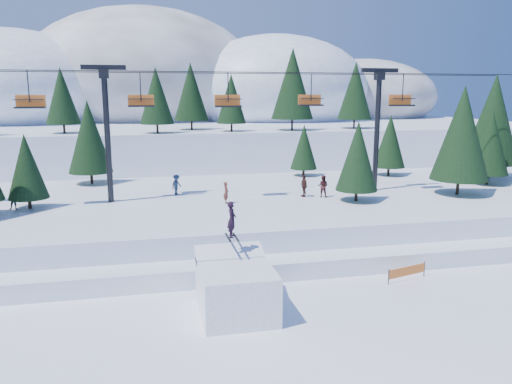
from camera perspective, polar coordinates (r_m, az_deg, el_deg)
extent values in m
plane|color=white|center=(24.56, 3.64, -14.69)|extent=(160.00, 160.00, 0.00)
cube|color=white|center=(40.80, -3.41, -2.24)|extent=(70.00, 22.00, 2.50)
cube|color=white|center=(31.54, -0.44, -7.60)|extent=(70.00, 6.00, 1.10)
cube|color=white|center=(89.74, -8.60, 6.14)|extent=(110.00, 60.00, 6.00)
ellipsoid|color=white|center=(95.69, -26.20, 10.51)|extent=(36.00, 32.40, 19.80)
ellipsoid|color=#605B59|center=(99.22, -12.75, 12.40)|extent=(44.00, 39.60, 26.40)
ellipsoid|color=white|center=(94.37, 2.35, 11.62)|extent=(34.00, 30.60, 19.72)
ellipsoid|color=#605B59|center=(106.81, 12.09, 10.64)|extent=(30.00, 27.00, 15.00)
cylinder|color=black|center=(62.02, -11.20, 7.13)|extent=(0.26, 0.26, 1.10)
cone|color=#173216|center=(61.88, -11.34, 10.76)|extent=(4.08, 4.08, 6.74)
cylinder|color=black|center=(63.96, -2.81, 7.40)|extent=(0.26, 0.26, 1.00)
cone|color=#173216|center=(63.82, -2.84, 10.61)|extent=(3.72, 3.72, 6.15)
cylinder|color=black|center=(65.96, 4.14, 7.71)|extent=(0.26, 0.26, 1.47)
cone|color=#173216|center=(65.85, 4.20, 12.26)|extent=(5.45, 5.45, 9.01)
cylinder|color=black|center=(65.08, -21.07, 6.78)|extent=(0.26, 0.26, 1.09)
cone|color=#173216|center=(64.95, -21.32, 10.21)|extent=(4.06, 4.06, 6.71)
cylinder|color=black|center=(70.66, 11.14, 7.67)|extent=(0.26, 0.26, 1.25)
cone|color=#173216|center=(70.54, 11.27, 11.30)|extent=(4.66, 4.66, 7.71)
cylinder|color=black|center=(67.47, -7.36, 7.62)|extent=(0.26, 0.26, 1.22)
cone|color=#173216|center=(67.34, -7.46, 11.32)|extent=(4.54, 4.54, 7.50)
cube|color=white|center=(25.04, -2.31, -11.15)|extent=(3.54, 4.38, 2.40)
cube|color=white|center=(26.34, -3.07, -7.11)|extent=(3.54, 1.53, 0.85)
imported|color=black|center=(25.55, -2.79, -3.14)|extent=(0.64, 0.79, 1.87)
cube|color=black|center=(25.77, -3.21, -5.21)|extent=(0.11, 1.65, 0.03)
cube|color=black|center=(25.83, -2.33, -5.16)|extent=(0.11, 1.65, 0.03)
cylinder|color=black|center=(39.41, -16.61, 6.05)|extent=(0.44, 0.44, 10.00)
cube|color=black|center=(39.33, -17.04, 13.47)|extent=(3.20, 0.35, 0.35)
cube|color=black|center=(39.31, -17.00, 12.81)|extent=(0.70, 0.70, 0.70)
cylinder|color=black|center=(43.80, 13.65, 6.67)|extent=(0.44, 0.44, 10.00)
cube|color=black|center=(43.72, 13.96, 13.35)|extent=(3.20, 0.35, 0.35)
cube|color=black|center=(43.70, 13.93, 12.76)|extent=(0.70, 0.70, 0.70)
cylinder|color=black|center=(38.91, -0.32, 13.53)|extent=(46.00, 0.06, 0.06)
cylinder|color=black|center=(41.26, -1.05, 13.40)|extent=(46.00, 0.06, 0.06)
cylinder|color=black|center=(38.77, -24.58, 10.92)|extent=(0.08, 0.08, 2.20)
cube|color=black|center=(38.78, -24.41, 8.79)|extent=(2.00, 0.75, 0.12)
cube|color=orange|center=(39.14, -24.35, 9.47)|extent=(2.00, 0.10, 0.85)
cylinder|color=black|center=(38.43, -24.58, 9.58)|extent=(2.00, 0.06, 0.06)
cylinder|color=black|center=(40.39, -13.07, 11.60)|extent=(0.08, 0.08, 2.20)
cube|color=black|center=(40.40, -12.98, 9.55)|extent=(2.00, 0.75, 0.12)
cube|color=orange|center=(40.77, -13.01, 10.19)|extent=(2.00, 0.10, 0.85)
cylinder|color=black|center=(40.04, -13.01, 10.32)|extent=(2.00, 0.06, 0.06)
cylinder|color=black|center=(38.52, -3.22, 11.90)|extent=(0.08, 0.08, 2.20)
cube|color=black|center=(38.53, -3.19, 9.74)|extent=(2.00, 0.75, 0.12)
cube|color=orange|center=(38.89, -3.29, 10.42)|extent=(2.00, 0.10, 0.85)
cylinder|color=black|center=(38.17, -3.11, 10.56)|extent=(2.00, 0.06, 0.06)
cylinder|color=black|center=(42.67, 6.34, 11.78)|extent=(0.08, 0.08, 2.20)
cube|color=black|center=(42.68, 6.29, 9.83)|extent=(2.00, 0.75, 0.12)
cube|color=orange|center=(43.03, 6.14, 10.45)|extent=(2.00, 0.10, 0.85)
cylinder|color=black|center=(42.34, 6.47, 10.56)|extent=(2.00, 0.06, 0.06)
cylinder|color=black|center=(43.32, 16.45, 11.39)|extent=(0.08, 0.08, 2.20)
cube|color=black|center=(43.33, 16.34, 9.48)|extent=(2.00, 0.75, 0.12)
cube|color=orange|center=(43.66, 16.13, 10.09)|extent=(2.00, 0.10, 0.85)
cylinder|color=black|center=(43.02, 16.61, 10.19)|extent=(2.00, 0.06, 0.06)
cylinder|color=black|center=(44.53, 22.05, 0.55)|extent=(0.26, 0.26, 1.24)
cone|color=#173216|center=(43.99, 22.47, 6.24)|extent=(4.61, 4.61, 7.63)
cylinder|color=black|center=(50.59, 24.87, 1.35)|extent=(0.26, 0.26, 0.95)
cone|color=#173216|center=(50.18, 25.19, 5.18)|extent=(3.54, 3.54, 5.85)
cylinder|color=black|center=(54.67, 25.05, 2.24)|extent=(0.26, 0.26, 1.41)
cone|color=#173216|center=(54.20, 25.49, 7.52)|extent=(5.25, 5.25, 8.69)
cylinder|color=black|center=(52.70, 14.89, 2.32)|extent=(0.26, 0.26, 0.86)
cone|color=#173216|center=(52.34, 15.06, 5.65)|extent=(3.20, 3.20, 5.29)
cylinder|color=black|center=(48.67, -18.27, 1.55)|extent=(0.26, 0.26, 1.07)
cone|color=#173216|center=(48.22, -18.55, 6.03)|extent=(3.97, 3.97, 6.57)
cylinder|color=black|center=(50.89, 5.45, 2.27)|extent=(0.26, 0.26, 0.73)
cone|color=#173216|center=(50.56, 5.50, 5.19)|extent=(2.71, 2.71, 4.48)
cylinder|color=black|center=(39.78, -24.45, -1.18)|extent=(0.26, 0.26, 0.76)
cone|color=#173216|center=(39.34, -24.76, 2.69)|extent=(2.82, 2.82, 4.67)
cylinder|color=black|center=(39.49, 11.36, -0.39)|extent=(0.26, 0.26, 0.86)
cone|color=#173216|center=(39.00, 11.53, 4.05)|extent=(3.21, 3.21, 5.31)
imported|color=#3C1F1B|center=(40.44, 5.49, 0.72)|extent=(0.55, 1.10, 1.80)
imported|color=#572B1F|center=(37.87, -3.44, -0.08)|extent=(0.42, 0.62, 1.65)
imported|color=#182F30|center=(46.74, 11.16, 1.78)|extent=(0.77, 0.55, 1.48)
imported|color=#292B47|center=(39.77, -25.98, -0.74)|extent=(0.77, 0.61, 1.53)
imported|color=#24344D|center=(41.59, -9.07, 0.84)|extent=(1.20, 1.22, 1.69)
imported|color=#411D1F|center=(40.47, 7.66, 0.67)|extent=(1.12, 0.93, 1.79)
cylinder|color=black|center=(29.81, 14.92, -9.34)|extent=(0.06, 0.06, 0.90)
cylinder|color=black|center=(31.69, 18.68, -8.32)|extent=(0.06, 0.06, 0.90)
cube|color=orange|center=(30.70, 16.87, -8.64)|extent=(2.71, 0.78, 0.55)
cylinder|color=black|center=(32.37, 11.87, -7.54)|extent=(0.06, 0.06, 0.90)
cylinder|color=black|center=(34.00, 15.76, -6.81)|extent=(0.06, 0.06, 0.90)
cube|color=orange|center=(33.13, 13.87, -7.01)|extent=(2.76, 0.56, 0.55)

